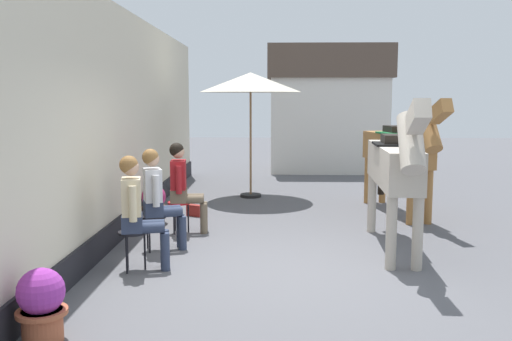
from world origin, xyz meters
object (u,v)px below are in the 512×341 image
seated_visitor_middle (158,194)px  saddled_horse_near (395,166)px  saddled_horse_far (399,149)px  cafe_parasol (251,83)px  flower_planter_nearest (41,304)px  satchel_bag (195,210)px  flower_planter_farthest (154,203)px  seated_visitor_far (183,183)px  seated_visitor_near (137,207)px

seated_visitor_middle → saddled_horse_near: bearing=0.7°
saddled_horse_far → cafe_parasol: 3.39m
saddled_horse_far → cafe_parasol: bearing=148.1°
seated_visitor_middle → saddled_horse_near: 3.20m
saddled_horse_far → saddled_horse_near: bearing=-103.9°
flower_planter_nearest → cafe_parasol: 7.56m
seated_visitor_middle → satchel_bag: size_ratio=4.96×
seated_visitor_middle → flower_planter_farthest: 1.76m
seated_visitor_far → saddled_horse_far: size_ratio=0.47×
seated_visitor_near → saddled_horse_near: bearing=16.2°
flower_planter_farthest → satchel_bag: size_ratio=2.29×
flower_planter_farthest → seated_visitor_near: bearing=-82.3°
saddled_horse_far → seated_visitor_near: bearing=-138.4°
saddled_horse_near → flower_planter_nearest: saddled_horse_near is taller
flower_planter_nearest → cafe_parasol: bearing=78.1°
flower_planter_nearest → seated_visitor_far: bearing=81.5°
seated_visitor_near → flower_planter_nearest: seated_visitor_near is taller
flower_planter_nearest → seated_visitor_near: bearing=80.3°
seated_visitor_near → saddled_horse_far: saddled_horse_far is taller
seated_visitor_middle → flower_planter_nearest: size_ratio=2.17×
cafe_parasol → saddled_horse_far: bearing=-31.9°
flower_planter_farthest → cafe_parasol: (1.51, 2.55, 2.03)m
seated_visitor_middle → flower_planter_farthest: (-0.41, 1.65, -0.44)m
seated_visitor_far → saddled_horse_near: saddled_horse_near is taller
seated_visitor_near → flower_planter_farthest: size_ratio=2.17×
saddled_horse_far → satchel_bag: 3.77m
seated_visitor_far → seated_visitor_middle: bearing=-100.2°
seated_visitor_far → flower_planter_farthest: size_ratio=2.17×
seated_visitor_near → cafe_parasol: (1.16, 5.10, 1.59)m
flower_planter_nearest → seated_visitor_middle: bearing=82.1°
saddled_horse_far → flower_planter_farthest: size_ratio=4.63×
satchel_bag → flower_planter_nearest: bearing=112.0°
saddled_horse_near → saddled_horse_far: size_ratio=1.01×
flower_planter_nearest → cafe_parasol: size_ratio=0.25×
seated_visitor_middle → seated_visitor_far: bearing=79.8°
seated_visitor_far → saddled_horse_far: 3.93m
seated_visitor_far → cafe_parasol: bearing=73.9°
flower_planter_farthest → cafe_parasol: 3.59m
cafe_parasol → flower_planter_farthest: bearing=-120.6°
seated_visitor_far → seated_visitor_near: bearing=-97.2°
seated_visitor_middle → cafe_parasol: size_ratio=0.54×
flower_planter_nearest → cafe_parasol: cafe_parasol is taller
seated_visitor_far → flower_planter_nearest: size_ratio=2.17×
seated_visitor_near → satchel_bag: bearing=85.5°
flower_planter_farthest → saddled_horse_far: bearing=11.7°
seated_visitor_near → flower_planter_nearest: (-0.34, -2.02, -0.44)m
saddled_horse_near → cafe_parasol: bearing=116.5°
satchel_bag → cafe_parasol: bearing=-86.4°
saddled_horse_near → seated_visitor_near: bearing=-163.8°
cafe_parasol → satchel_bag: (-0.91, -1.97, -2.26)m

